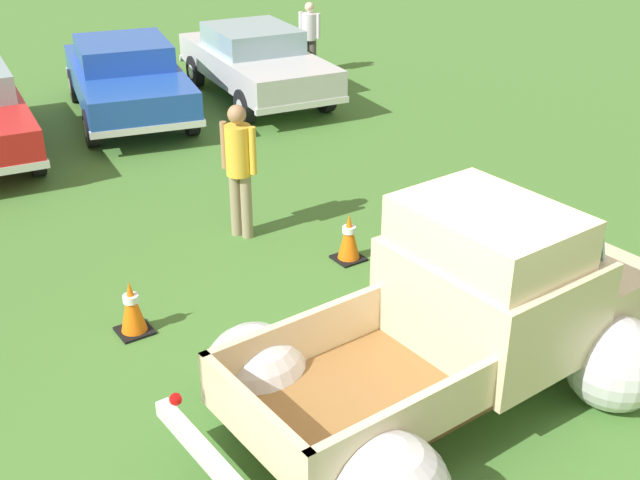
% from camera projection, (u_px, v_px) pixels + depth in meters
% --- Properties ---
extents(ground_plane, '(80.00, 80.00, 0.00)m').
position_uv_depth(ground_plane, '(431.00, 409.00, 7.48)').
color(ground_plane, '#477A33').
extents(vintage_pickup_truck, '(4.69, 2.91, 1.96)m').
position_uv_depth(vintage_pickup_truck, '(467.00, 327.00, 7.35)').
color(vintage_pickup_truck, black).
rests_on(vintage_pickup_truck, ground).
extents(show_car_2, '(2.92, 4.79, 1.43)m').
position_uv_depth(show_car_2, '(127.00, 76.00, 15.02)').
color(show_car_2, black).
rests_on(show_car_2, ground).
extents(show_car_3, '(2.45, 4.67, 1.43)m').
position_uv_depth(show_car_3, '(256.00, 60.00, 16.12)').
color(show_car_3, black).
rests_on(show_car_3, ground).
extents(spectator_1, '(0.46, 0.50, 1.58)m').
position_uv_depth(spectator_1, '(310.00, 34.00, 17.78)').
color(spectator_1, '#4C4742').
rests_on(spectator_1, ground).
extents(spectator_2, '(0.46, 0.51, 1.81)m').
position_uv_depth(spectator_2, '(239.00, 163.00, 10.29)').
color(spectator_2, gray).
rests_on(spectator_2, ground).
extents(lane_cone_0, '(0.36, 0.36, 0.63)m').
position_uv_depth(lane_cone_0, '(349.00, 237.00, 10.00)').
color(lane_cone_0, black).
rests_on(lane_cone_0, ground).
extents(lane_cone_1, '(0.36, 0.36, 0.63)m').
position_uv_depth(lane_cone_1, '(132.00, 307.00, 8.51)').
color(lane_cone_1, black).
rests_on(lane_cone_1, ground).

